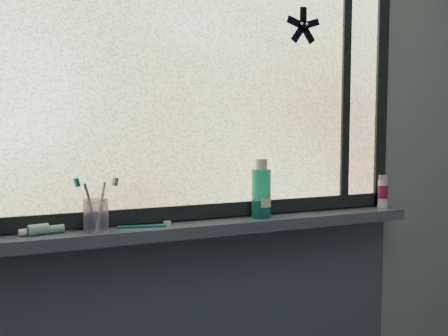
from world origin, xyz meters
name	(u,v)px	position (x,y,z in m)	size (l,w,h in m)	color
wall_back	(200,154)	(0.00, 1.30, 1.25)	(3.00, 0.01, 2.50)	#9EA3A8
windowsill	(208,227)	(0.00, 1.23, 1.00)	(1.62, 0.14, 0.04)	#4A4F63
window_pane	(202,74)	(0.00, 1.28, 1.53)	(1.50, 0.01, 1.00)	silver
frame_bottom	(203,211)	(0.00, 1.28, 1.05)	(1.60, 0.03, 0.05)	black
frame_right	(380,81)	(0.78, 1.28, 1.53)	(0.05, 0.03, 1.10)	black
frame_mullion	(345,80)	(0.60, 1.28, 1.53)	(0.04, 0.03, 1.00)	black
starfish_sticker	(303,26)	(0.40, 1.27, 1.72)	(0.15, 0.02, 0.15)	black
toothpaste_tube	(45,229)	(-0.53, 1.23, 1.04)	(0.19, 0.04, 0.03)	silver
toothbrush_cup	(96,215)	(-0.38, 1.22, 1.07)	(0.08, 0.08, 0.10)	#9D90BF
toothbrush_lying	(142,226)	(-0.23, 1.22, 1.03)	(0.19, 0.02, 0.01)	#0D7A6A
mouthwash_bottle	(261,188)	(0.21, 1.23, 1.13)	(0.07, 0.07, 0.17)	teal
cream_tube	(383,190)	(0.76, 1.23, 1.09)	(0.04, 0.04, 0.10)	silver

